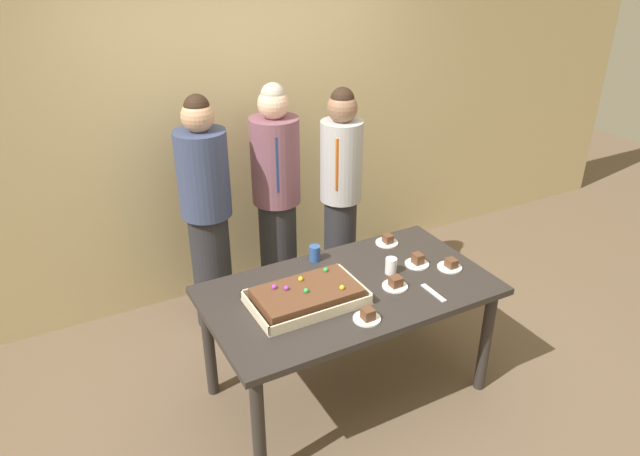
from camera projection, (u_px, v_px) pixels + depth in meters
name	position (u px, v px, depth m)	size (l,w,h in m)	color
ground_plane	(347.00, 389.00, 3.76)	(12.00, 12.00, 0.00)	brown
interior_back_panel	(240.00, 100.00, 4.33)	(8.00, 0.12, 3.00)	#CCB784
party_table	(349.00, 301.00, 3.45)	(1.67, 0.93, 0.77)	#2D2826
sheet_cake	(307.00, 296.00, 3.26)	(0.64, 0.39, 0.11)	beige
plated_slice_near_left	(395.00, 284.00, 3.41)	(0.15, 0.15, 0.07)	white
plated_slice_near_right	(417.00, 261.00, 3.64)	(0.15, 0.15, 0.07)	white
plated_slice_far_left	(387.00, 241.00, 3.88)	(0.15, 0.15, 0.06)	white
plated_slice_far_right	(367.00, 316.00, 3.12)	(0.15, 0.15, 0.07)	white
plated_slice_center_front	(450.00, 265.00, 3.60)	(0.15, 0.15, 0.06)	white
drink_cup_nearest	(391.00, 266.00, 3.53)	(0.07, 0.07, 0.10)	white
drink_cup_middle	(315.00, 253.00, 3.67)	(0.07, 0.07, 0.10)	#2D5199
cake_server_utensil	(434.00, 293.00, 3.36)	(0.03, 0.20, 0.01)	silver
person_serving_front	(207.00, 213.00, 4.02)	(0.35, 0.35, 1.71)	#28282D
person_green_shirt_behind	(341.00, 194.00, 4.30)	(0.30, 0.30, 1.68)	#28282D
person_striped_tie_right	(277.00, 196.00, 4.27)	(0.35, 0.35, 1.72)	#28282D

